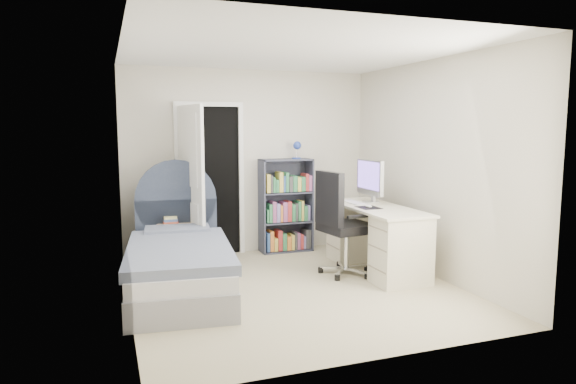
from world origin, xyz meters
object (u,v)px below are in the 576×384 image
object	(u,v)px
nightstand	(174,233)
desk	(375,235)
bookcase	(286,209)
office_chair	(340,219)
bed	(179,262)
floor_lamp	(199,214)

from	to	relation	value
nightstand	desk	world-z (taller)	desk
nightstand	bookcase	xyz separation A→B (m)	(1.58, 0.25, 0.18)
nightstand	desk	size ratio (longest dim) A/B	0.39
bookcase	office_chair	bearing A→B (deg)	-81.98
office_chair	bed	bearing A→B (deg)	177.08
floor_lamp	bookcase	bearing A→B (deg)	-1.08
floor_lamp	office_chair	world-z (taller)	floor_lamp
nightstand	floor_lamp	distance (m)	0.48
bookcase	office_chair	distance (m)	1.35
desk	office_chair	bearing A→B (deg)	-175.22
bookcase	bed	bearing A→B (deg)	-143.22
bed	nightstand	bearing A→B (deg)	85.93
bookcase	office_chair	xyz separation A→B (m)	(0.19, -1.33, 0.08)
nightstand	floor_lamp	bearing A→B (deg)	36.57
office_chair	bookcase	bearing A→B (deg)	98.02
bed	office_chair	world-z (taller)	bed
nightstand	bookcase	bearing A→B (deg)	8.83
floor_lamp	desk	bearing A→B (deg)	-34.56
bed	desk	size ratio (longest dim) A/B	1.40
bookcase	office_chair	world-z (taller)	bookcase
floor_lamp	nightstand	bearing A→B (deg)	-143.43
bed	office_chair	bearing A→B (deg)	-2.92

